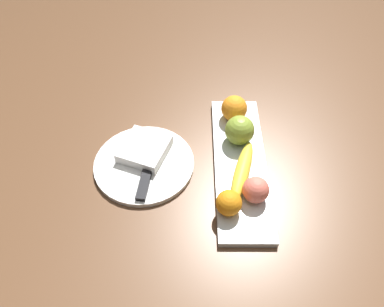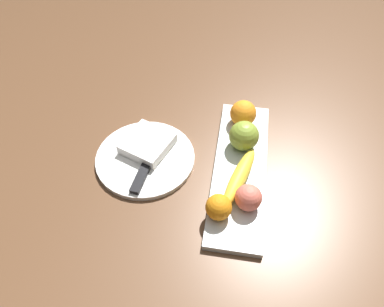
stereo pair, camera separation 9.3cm
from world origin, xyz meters
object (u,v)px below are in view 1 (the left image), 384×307
orange_near_apple (234,108)px  knife (145,180)px  apple (240,130)px  dinner_plate (144,164)px  orange_near_banana (229,203)px  folded_napkin (145,149)px  fruit_tray (240,163)px  peach (256,190)px  banana (242,171)px

orange_near_apple → knife: orange_near_apple is taller
orange_near_apple → knife: (-0.22, 0.23, -0.04)m
orange_near_apple → apple: bearing=-174.9°
apple → dinner_plate: size_ratio=0.30×
orange_near_banana → folded_napkin: 0.27m
folded_napkin → fruit_tray: bearing=-97.4°
orange_near_apple → orange_near_banana: (-0.31, 0.03, -0.01)m
fruit_tray → orange_near_banana: bearing=164.6°
orange_near_apple → peach: orange_near_apple is taller
orange_near_banana → folded_napkin: size_ratio=0.51×
fruit_tray → apple: size_ratio=5.91×
banana → knife: bearing=110.7°
fruit_tray → peach: bearing=-167.9°
apple → orange_near_banana: apple is taller
fruit_tray → folded_napkin: size_ratio=3.92×
banana → dinner_plate: size_ratio=0.74×
fruit_tray → folded_napkin: 0.25m
orange_near_banana → folded_napkin: orange_near_banana is taller
orange_near_banana → knife: bearing=66.7°
apple → peach: bearing=-172.7°
apple → dinner_plate: bearing=106.3°
fruit_tray → banana: 0.05m
apple → knife: size_ratio=0.43×
banana → knife: banana is taller
dinner_plate → folded_napkin: size_ratio=2.20×
dinner_plate → orange_near_banana: bearing=-125.1°
apple → knife: bearing=119.1°
fruit_tray → apple: 0.09m
folded_napkin → orange_near_apple: bearing=-62.1°
apple → folded_napkin: apple is taller
orange_near_apple → peach: 0.27m
apple → dinner_plate: 0.26m
peach → knife: size_ratio=0.35×
apple → orange_near_apple: 0.09m
folded_napkin → knife: folded_napkin is taller
peach → orange_near_banana: bearing=118.8°
peach → knife: peach is taller
apple → peach: (-0.18, -0.02, -0.01)m
banana → apple: bearing=16.5°
peach → knife: bearing=79.2°
dinner_plate → folded_napkin: bearing=0.0°
banana → orange_near_apple: bearing=18.8°
banana → dinner_plate: bearing=96.6°
orange_near_apple → knife: 0.32m
orange_near_banana → knife: (0.09, 0.20, -0.03)m
apple → dinner_plate: (-0.07, 0.25, -0.05)m
folded_napkin → banana: bearing=-107.3°
peach → knife: 0.27m
fruit_tray → orange_near_apple: (0.16, 0.01, 0.04)m
fruit_tray → peach: size_ratio=7.34×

